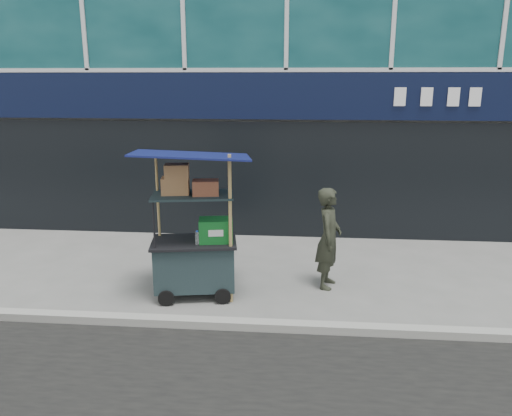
{
  "coord_description": "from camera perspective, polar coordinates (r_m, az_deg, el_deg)",
  "views": [
    {
      "loc": [
        0.29,
        -6.2,
        3.24
      ],
      "look_at": [
        -0.35,
        1.2,
        1.31
      ],
      "focal_mm": 35.0,
      "sensor_mm": 36.0,
      "label": 1
    }
  ],
  "objects": [
    {
      "name": "curb",
      "position": [
        6.8,
        1.99,
        -13.31
      ],
      "size": [
        80.0,
        0.18,
        0.12
      ],
      "primitive_type": "cube",
      "color": "gray",
      "rests_on": "ground"
    },
    {
      "name": "ground",
      "position": [
        7.0,
        2.07,
        -12.99
      ],
      "size": [
        80.0,
        80.0,
        0.0
      ],
      "primitive_type": "plane",
      "color": "slate",
      "rests_on": "ground"
    },
    {
      "name": "vendor_man",
      "position": [
        7.94,
        8.31,
        -3.42
      ],
      "size": [
        0.5,
        0.65,
        1.61
      ],
      "primitive_type": "imported",
      "rotation": [
        0.0,
        0.0,
        1.37
      ],
      "color": "#262A1F",
      "rests_on": "ground"
    },
    {
      "name": "vendor_cart",
      "position": [
        7.59,
        -6.95,
        -4.32
      ],
      "size": [
        1.85,
        1.44,
        2.27
      ],
      "rotation": [
        0.0,
        0.0,
        0.16
      ],
      "color": "black",
      "rests_on": "ground"
    }
  ]
}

